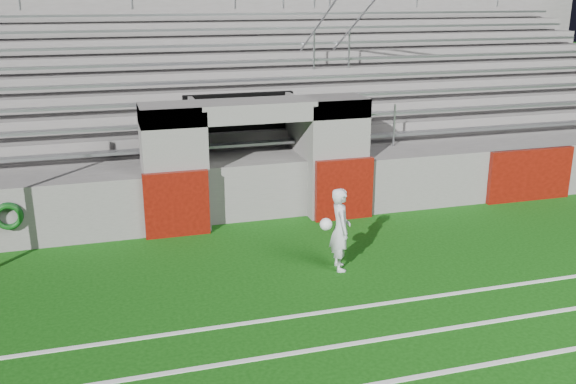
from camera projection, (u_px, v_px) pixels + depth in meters
name	position (u px, v px, depth m)	size (l,w,h in m)	color
ground	(307.00, 285.00, 10.88)	(90.00, 90.00, 0.00)	#0F450B
stadium_structure	(218.00, 115.00, 17.74)	(26.00, 8.48, 5.42)	slate
goalkeeper_with_ball	(340.00, 229.00, 11.31)	(0.63, 0.59, 1.51)	silver
hose_coil	(9.00, 216.00, 12.01)	(0.54, 0.15, 0.54)	#0B3813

